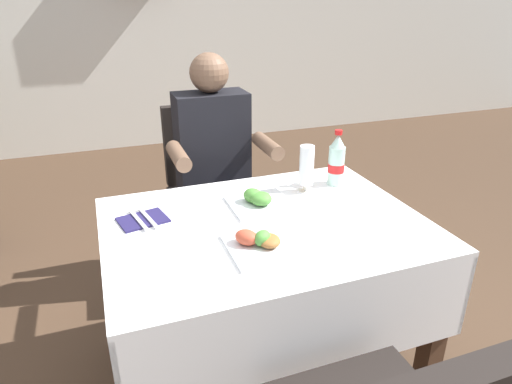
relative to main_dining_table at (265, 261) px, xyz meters
name	(u,v)px	position (x,y,z in m)	size (l,w,h in m)	color
main_dining_table	(265,261)	(0.00, 0.00, 0.00)	(1.16, 0.86, 0.74)	white
chair_far_diner_seat	(210,186)	(0.00, 0.82, -0.02)	(0.44, 0.50, 0.97)	black
seated_diner_far	(216,165)	(0.01, 0.72, 0.14)	(0.50, 0.46, 1.26)	#282D42
plate_near_camera	(262,242)	(-0.08, -0.17, 0.19)	(0.24, 0.24, 0.06)	white
plate_far_diner	(259,200)	(0.03, 0.14, 0.19)	(0.24, 0.24, 0.07)	white
beer_glass_left	(306,169)	(0.26, 0.20, 0.27)	(0.07, 0.07, 0.20)	white
cola_bottle_primary	(336,161)	(0.42, 0.23, 0.28)	(0.07, 0.07, 0.25)	silver
napkin_cutlery_set	(143,220)	(-0.42, 0.17, 0.17)	(0.19, 0.20, 0.01)	#231E4C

